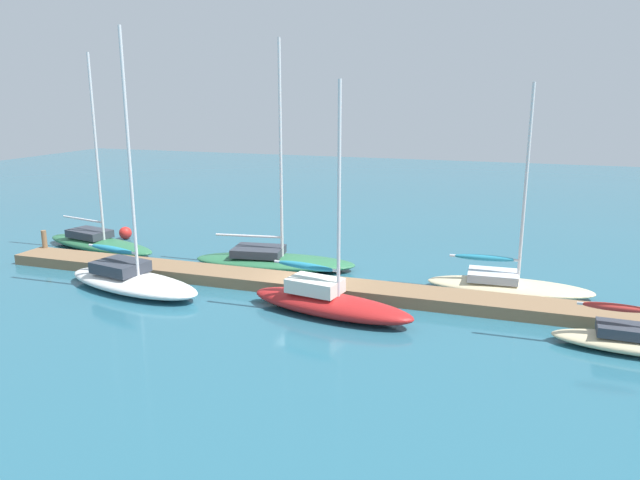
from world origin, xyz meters
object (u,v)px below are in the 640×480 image
mooring_buoy_red (125,233)px  sailboat_1 (131,279)px  sailboat_5 (639,339)px  sailboat_3 (328,301)px  sailboat_0 (98,242)px  sailboat_2 (273,259)px  sailboat_4 (507,284)px

mooring_buoy_red → sailboat_1: bearing=-52.2°
sailboat_1 → mooring_buoy_red: (-6.73, 8.67, -0.19)m
mooring_buoy_red → sailboat_5: bearing=-17.0°
mooring_buoy_red → sailboat_3: bearing=-27.8°
mooring_buoy_red → sailboat_0: bearing=-85.7°
sailboat_0 → sailboat_3: sailboat_0 is taller
sailboat_0 → sailboat_2: 11.31m
sailboat_3 → mooring_buoy_red: size_ratio=12.07×
sailboat_0 → sailboat_5: (28.05, -5.80, -0.01)m
sailboat_2 → sailboat_4: sailboat_2 is taller
sailboat_2 → sailboat_3: (5.02, -5.76, 0.15)m
sailboat_0 → sailboat_3: bearing=-7.5°
sailboat_4 → sailboat_5: (4.74, -5.35, 0.04)m
sailboat_2 → mooring_buoy_red: bearing=157.4°
sailboat_0 → mooring_buoy_red: size_ratio=14.16×
sailboat_1 → sailboat_2: bearing=61.8°
sailboat_4 → mooring_buoy_red: size_ratio=12.01×
sailboat_1 → mooring_buoy_red: bearing=139.5°
sailboat_2 → mooring_buoy_red: size_ratio=14.73×
sailboat_0 → mooring_buoy_red: 2.86m
sailboat_3 → sailboat_4: bearing=47.7°
sailboat_3 → sailboat_1: bearing=-170.3°
sailboat_4 → mooring_buoy_red: 23.76m
sailboat_5 → sailboat_3: bearing=-177.9°
sailboat_0 → sailboat_3: (16.32, -5.86, 0.12)m
sailboat_3 → mooring_buoy_red: bearing=162.1°
sailboat_0 → sailboat_2: size_ratio=0.96×
sailboat_1 → sailboat_0: bearing=150.0°
sailboat_0 → sailboat_1: (6.52, -5.82, 0.08)m
sailboat_2 → sailboat_1: bearing=-138.1°
sailboat_2 → sailboat_3: bearing=-57.2°
sailboat_1 → sailboat_5: size_ratio=1.22×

